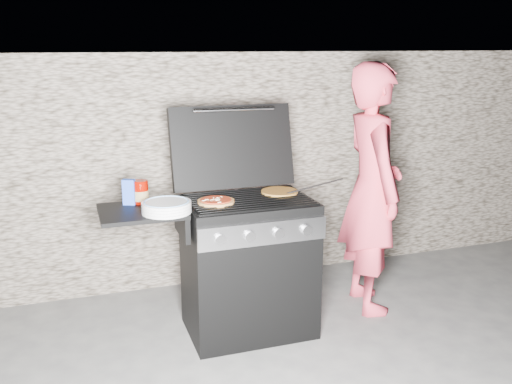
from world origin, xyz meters
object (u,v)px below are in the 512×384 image
object	(u,v)px
pizza_topped	(216,201)
person	(372,189)
gas_grill	(212,271)
sauce_jar	(141,192)

from	to	relation	value
pizza_topped	person	distance (m)	1.17
gas_grill	person	bearing A→B (deg)	4.53
sauce_jar	person	world-z (taller)	person
person	gas_grill	bearing A→B (deg)	103.22
pizza_topped	sauce_jar	xyz separation A→B (m)	(-0.43, 0.17, 0.05)
gas_grill	person	world-z (taller)	person
person	pizza_topped	bearing A→B (deg)	104.70
pizza_topped	sauce_jar	world-z (taller)	sauce_jar
sauce_jar	person	distance (m)	1.60
person	sauce_jar	bearing A→B (deg)	96.94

